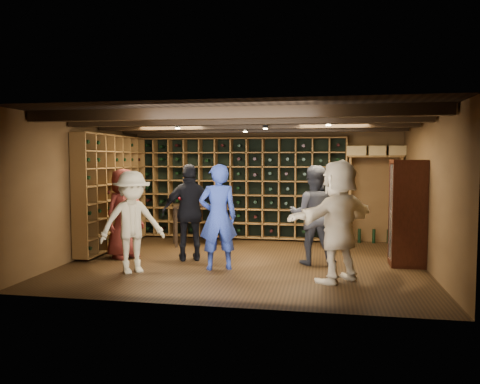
% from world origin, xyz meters
% --- Properties ---
extents(ground, '(6.00, 6.00, 0.00)m').
position_xyz_m(ground, '(0.00, 0.00, 0.00)').
color(ground, black).
rests_on(ground, ground).
extents(room_shell, '(6.00, 6.00, 6.00)m').
position_xyz_m(room_shell, '(0.00, 0.05, 2.42)').
color(room_shell, brown).
rests_on(room_shell, ground).
extents(wine_rack_back, '(4.65, 0.30, 2.20)m').
position_xyz_m(wine_rack_back, '(-0.52, 2.33, 1.15)').
color(wine_rack_back, brown).
rests_on(wine_rack_back, ground).
extents(wine_rack_left, '(0.30, 2.65, 2.20)m').
position_xyz_m(wine_rack_left, '(-2.83, 0.82, 1.15)').
color(wine_rack_left, brown).
rests_on(wine_rack_left, ground).
extents(crate_shelf, '(1.20, 0.32, 2.07)m').
position_xyz_m(crate_shelf, '(2.41, 2.32, 1.57)').
color(crate_shelf, brown).
rests_on(crate_shelf, ground).
extents(display_cabinet, '(0.55, 0.50, 1.75)m').
position_xyz_m(display_cabinet, '(2.71, 0.20, 0.86)').
color(display_cabinet, black).
rests_on(display_cabinet, ground).
extents(man_blue_shirt, '(0.73, 0.62, 1.71)m').
position_xyz_m(man_blue_shirt, '(-0.34, -0.60, 0.86)').
color(man_blue_shirt, navy).
rests_on(man_blue_shirt, ground).
extents(man_grey_suit, '(0.82, 0.64, 1.68)m').
position_xyz_m(man_grey_suit, '(1.17, 0.08, 0.84)').
color(man_grey_suit, black).
rests_on(man_grey_suit, ground).
extents(guest_red_floral, '(0.78, 0.93, 1.62)m').
position_xyz_m(guest_red_floral, '(-2.22, -0.02, 0.81)').
color(guest_red_floral, maroon).
rests_on(guest_red_floral, ground).
extents(guest_woman_black, '(1.08, 0.71, 1.71)m').
position_xyz_m(guest_woman_black, '(-0.97, -0.02, 0.85)').
color(guest_woman_black, black).
rests_on(guest_woman_black, ground).
extents(guest_khaki, '(1.18, 1.12, 1.60)m').
position_xyz_m(guest_khaki, '(-1.62, -1.05, 0.80)').
color(guest_khaki, gray).
rests_on(guest_khaki, ground).
extents(guest_beige, '(1.53, 1.56, 1.79)m').
position_xyz_m(guest_beige, '(1.56, -1.02, 0.89)').
color(guest_beige, '#C0AF8D').
rests_on(guest_beige, ground).
extents(tasting_table, '(1.25, 0.94, 1.13)m').
position_xyz_m(tasting_table, '(-1.22, 1.51, 0.75)').
color(tasting_table, black).
rests_on(tasting_table, ground).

